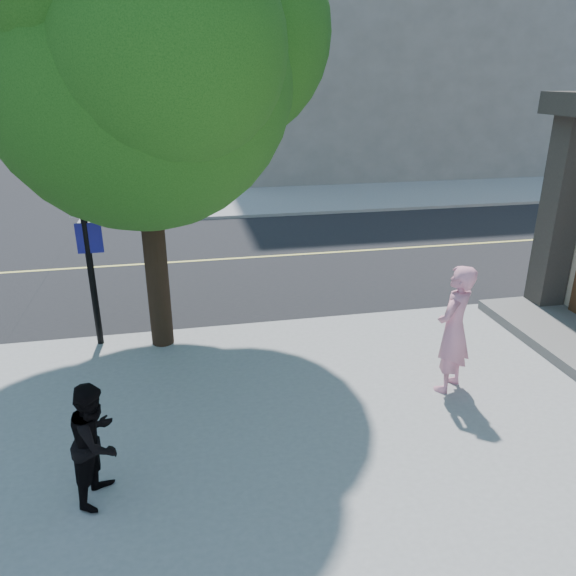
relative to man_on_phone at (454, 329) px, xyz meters
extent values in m
plane|color=black|center=(-6.30, 2.98, -1.13)|extent=(140.00, 140.00, 0.00)
cube|color=black|center=(-6.30, 7.48, -1.12)|extent=(140.00, 9.00, 0.01)
cube|color=gray|center=(7.20, 24.48, -1.07)|extent=(29.00, 25.00, 0.12)
cube|color=#35302B|center=(3.40, 2.48, 1.09)|extent=(0.55, 0.55, 4.20)
cube|color=slate|center=(7.70, 24.98, 5.99)|extent=(18.00, 16.00, 14.00)
imported|color=pink|center=(0.00, 0.00, 0.00)|extent=(0.87, 0.84, 2.02)
imported|color=black|center=(-5.01, -1.36, -0.27)|extent=(0.74, 0.85, 1.47)
cylinder|color=black|center=(-4.38, 2.48, 0.95)|extent=(0.39, 0.39, 3.93)
sphere|color=#286118|center=(-4.38, 2.48, 3.57)|extent=(4.80, 4.80, 4.80)
sphere|color=#286118|center=(-3.07, 3.13, 4.23)|extent=(3.71, 3.71, 3.71)
sphere|color=#286118|center=(-5.47, 3.35, 4.44)|extent=(3.49, 3.49, 3.49)
sphere|color=#286118|center=(-3.94, 1.28, 3.90)|extent=(3.27, 3.27, 3.27)
cylinder|color=black|center=(-5.50, 2.68, 0.98)|extent=(0.11, 0.11, 3.98)
cube|color=white|center=(-5.45, 2.66, 1.46)|extent=(0.52, 0.04, 0.19)
cube|color=navy|center=(-5.45, 2.66, 0.98)|extent=(0.43, 0.04, 0.52)
imported|color=black|center=(-5.50, 2.68, 2.22)|extent=(0.16, 0.19, 0.95)
camera|label=1|loc=(-3.91, -6.75, 3.54)|focal=33.94mm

